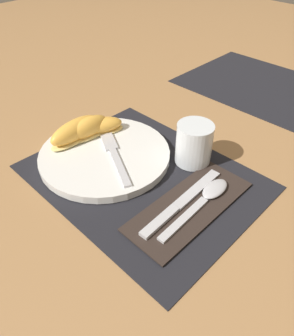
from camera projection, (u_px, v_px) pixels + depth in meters
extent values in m
plane|color=#A37547|center=(143.00, 177.00, 0.65)|extent=(3.00, 3.00, 0.00)
cube|color=black|center=(143.00, 176.00, 0.64)|extent=(0.43, 0.34, 0.00)
cube|color=black|center=(262.00, 86.00, 0.95)|extent=(0.43, 0.34, 0.00)
cylinder|color=white|center=(105.00, 155.00, 0.68)|extent=(0.27, 0.27, 0.02)
cylinder|color=silver|center=(194.00, 144.00, 0.65)|extent=(0.07, 0.07, 0.09)
cylinder|color=yellow|center=(193.00, 153.00, 0.67)|extent=(0.06, 0.06, 0.04)
cube|color=#2D231E|center=(189.00, 206.00, 0.58)|extent=(0.10, 0.25, 0.00)
cube|color=#BCBCC1|center=(160.00, 221.00, 0.54)|extent=(0.02, 0.09, 0.01)
cube|color=#BCBCC1|center=(197.00, 189.00, 0.61)|extent=(0.02, 0.13, 0.01)
cube|color=#BCBCC1|center=(184.00, 219.00, 0.55)|extent=(0.02, 0.12, 0.01)
ellipsoid|color=#BCBCC1|center=(215.00, 189.00, 0.60)|extent=(0.04, 0.07, 0.01)
cube|color=#BCBCC1|center=(120.00, 167.00, 0.63)|extent=(0.11, 0.07, 0.00)
cube|color=#BCBCC1|center=(108.00, 140.00, 0.70)|extent=(0.08, 0.06, 0.00)
ellipsoid|color=#F4DB84|center=(101.00, 130.00, 0.73)|extent=(0.09, 0.11, 0.01)
ellipsoid|color=#F9B242|center=(100.00, 125.00, 0.72)|extent=(0.08, 0.11, 0.03)
ellipsoid|color=#F4DB84|center=(88.00, 134.00, 0.72)|extent=(0.04, 0.10, 0.01)
ellipsoid|color=#F9B242|center=(88.00, 128.00, 0.71)|extent=(0.04, 0.10, 0.04)
ellipsoid|color=#F4DB84|center=(76.00, 137.00, 0.71)|extent=(0.06, 0.13, 0.01)
ellipsoid|color=#F9B242|center=(75.00, 130.00, 0.70)|extent=(0.05, 0.13, 0.04)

